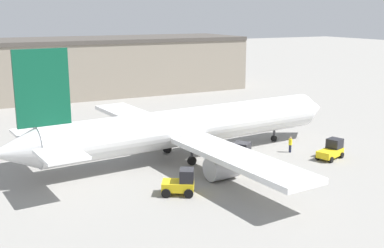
{
  "coord_description": "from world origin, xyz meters",
  "views": [
    {
      "loc": [
        -22.42,
        -44.04,
        15.02
      ],
      "look_at": [
        0.0,
        0.0,
        3.57
      ],
      "focal_mm": 45.0,
      "sensor_mm": 36.0,
      "label": 1
    }
  ],
  "objects_px": {
    "airplane": "(184,128)",
    "baggage_tug": "(181,183)",
    "ground_crew_worker": "(290,144)",
    "belt_loader_truck": "(239,156)",
    "pushback_tug": "(332,150)"
  },
  "relations": [
    {
      "from": "baggage_tug",
      "to": "belt_loader_truck",
      "type": "relative_size",
      "value": 0.88
    },
    {
      "from": "baggage_tug",
      "to": "belt_loader_truck",
      "type": "bearing_deg",
      "value": 55.17
    },
    {
      "from": "airplane",
      "to": "pushback_tug",
      "type": "height_order",
      "value": "airplane"
    },
    {
      "from": "ground_crew_worker",
      "to": "pushback_tug",
      "type": "bearing_deg",
      "value": 101.92
    },
    {
      "from": "baggage_tug",
      "to": "belt_loader_truck",
      "type": "height_order",
      "value": "belt_loader_truck"
    },
    {
      "from": "airplane",
      "to": "baggage_tug",
      "type": "relative_size",
      "value": 12.15
    },
    {
      "from": "ground_crew_worker",
      "to": "pushback_tug",
      "type": "distance_m",
      "value": 4.51
    },
    {
      "from": "belt_loader_truck",
      "to": "ground_crew_worker",
      "type": "bearing_deg",
      "value": -23.21
    },
    {
      "from": "ground_crew_worker",
      "to": "belt_loader_truck",
      "type": "distance_m",
      "value": 8.12
    },
    {
      "from": "airplane",
      "to": "baggage_tug",
      "type": "bearing_deg",
      "value": -122.86
    },
    {
      "from": "airplane",
      "to": "baggage_tug",
      "type": "distance_m",
      "value": 10.75
    },
    {
      "from": "ground_crew_worker",
      "to": "belt_loader_truck",
      "type": "height_order",
      "value": "belt_loader_truck"
    },
    {
      "from": "ground_crew_worker",
      "to": "baggage_tug",
      "type": "height_order",
      "value": "baggage_tug"
    },
    {
      "from": "pushback_tug",
      "to": "ground_crew_worker",
      "type": "bearing_deg",
      "value": 104.22
    },
    {
      "from": "belt_loader_truck",
      "to": "pushback_tug",
      "type": "height_order",
      "value": "belt_loader_truck"
    }
  ]
}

